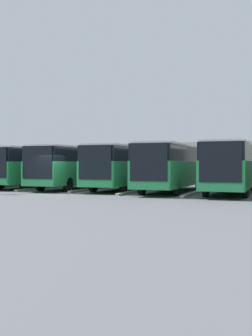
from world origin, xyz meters
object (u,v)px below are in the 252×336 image
Objects in this scene: bus_2 at (173,166)px; bus_3 at (126,166)px; bus_4 at (77,166)px; bus_5 at (37,166)px; bus_1 at (232,166)px.

bus_3 is at bearing -18.15° from bus_2.
bus_5 is (4.03, -0.13, 0.00)m from bus_4.
bus_2 and bus_4 have the same top height.
bus_1 is 8.08m from bus_3.
bus_1 is at bearing 172.39° from bus_5.
bus_1 is at bearing 168.52° from bus_3.
bus_1 and bus_3 have the same top height.
bus_2 is at bearing 171.42° from bus_5.
bus_4 is (8.06, -0.16, 0.00)m from bus_2.
bus_3 is 8.07m from bus_5.
bus_1 and bus_5 have the same top height.
bus_1 is 1.00× the size of bus_2.
bus_4 is 1.00× the size of bus_5.
bus_1 is 16.11m from bus_5.
bus_4 is 4.03m from bus_5.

